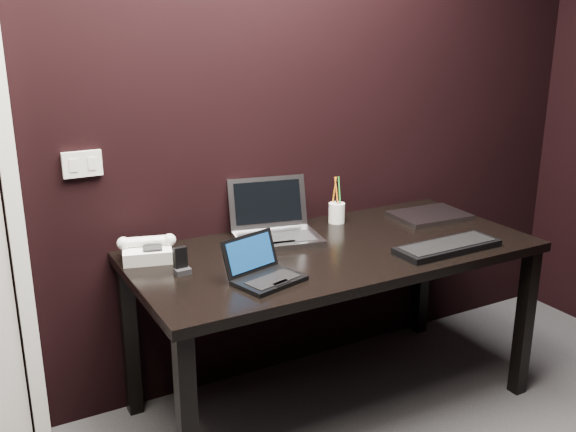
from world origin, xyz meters
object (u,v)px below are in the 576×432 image
ext_keyboard (448,247)px  netbook (264,272)px  pen_cup (337,212)px  silver_laptop (275,228)px  desk (334,264)px  desk_phone (147,250)px  mobile_phone (181,264)px  closed_laptop (430,216)px

ext_keyboard → netbook: bearing=174.5°
netbook → pen_cup: size_ratio=1.31×
silver_laptop → ext_keyboard: 0.73m
ext_keyboard → desk: bearing=147.1°
desk_phone → mobile_phone: bearing=-70.7°
pen_cup → desk_phone: bearing=-177.0°
netbook → closed_laptop: 1.09m
desk_phone → pen_cup: (0.93, 0.05, 0.01)m
netbook → desk_phone: 0.52m
netbook → pen_cup: pen_cup is taller
netbook → silver_laptop: bearing=57.2°
netbook → pen_cup: 0.77m
desk_phone → desk: bearing=-17.9°
netbook → pen_cup: (0.62, 0.46, 0.02)m
mobile_phone → pen_cup: bearing=16.2°
desk → ext_keyboard: size_ratio=3.63×
desk → silver_laptop: bearing=126.6°
silver_laptop → closed_laptop: bearing=-6.6°
desk_phone → mobile_phone: size_ratio=2.31×
ext_keyboard → desk_phone: (-1.12, 0.49, 0.03)m
ext_keyboard → desk_phone: size_ratio=1.99×
pen_cup → closed_laptop: bearing=-19.9°
netbook → pen_cup: bearing=36.8°
silver_laptop → pen_cup: silver_laptop is taller
silver_laptop → pen_cup: size_ratio=1.85×
netbook → mobile_phone: (-0.24, 0.21, 0.01)m
desk → ext_keyboard: bearing=-32.9°
silver_laptop → desk_phone: 0.57m
closed_laptop → mobile_phone: (-1.29, -0.09, 0.03)m
ext_keyboard → closed_laptop: (0.24, 0.38, -0.00)m
pen_cup → silver_laptop: bearing=-169.9°
silver_laptop → desk: bearing=-53.4°
closed_laptop → desk_phone: desk_phone is taller
closed_laptop → desk_phone: size_ratio=1.54×
netbook → silver_laptop: size_ratio=0.71×
netbook → silver_laptop: silver_laptop is taller
netbook → closed_laptop: (1.05, 0.31, -0.02)m
pen_cup → mobile_phone: bearing=-163.8°
silver_laptop → desk_phone: silver_laptop is taller
desk → netbook: netbook is taller
netbook → silver_laptop: (0.26, 0.40, 0.02)m
ext_keyboard → mobile_phone: size_ratio=4.60×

